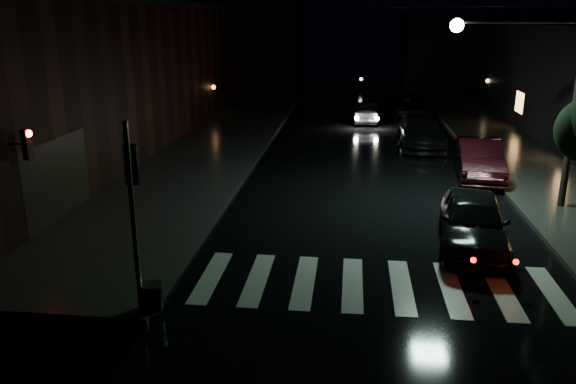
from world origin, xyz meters
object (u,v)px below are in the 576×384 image
(parked_car_b, at_px, (479,159))
(oncoming_car, at_px, (364,112))
(parked_car_c, at_px, (421,132))
(parked_car_a, at_px, (473,221))
(parked_car_d, at_px, (408,105))

(parked_car_b, height_order, oncoming_car, parked_car_b)
(parked_car_c, height_order, oncoming_car, parked_car_c)
(parked_car_b, bearing_deg, oncoming_car, 115.31)
(parked_car_a, xyz_separation_m, parked_car_b, (1.70, 7.50, 0.00))
(parked_car_d, bearing_deg, oncoming_car, -138.71)
(parked_car_d, bearing_deg, parked_car_a, -96.30)
(parked_car_d, bearing_deg, parked_car_b, -90.35)
(parked_car_a, bearing_deg, parked_car_c, 97.83)
(oncoming_car, bearing_deg, parked_car_a, 95.18)
(parked_car_c, bearing_deg, parked_car_d, 90.28)
(parked_car_c, distance_m, oncoming_car, 7.31)
(parked_car_c, distance_m, parked_car_d, 9.96)
(parked_car_b, xyz_separation_m, parked_car_d, (-1.50, 15.67, -0.09))
(parked_car_b, height_order, parked_car_d, parked_car_b)
(oncoming_car, bearing_deg, parked_car_d, -135.60)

